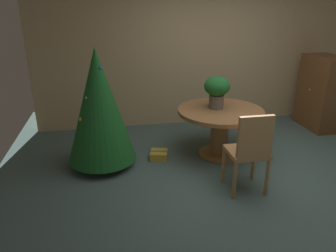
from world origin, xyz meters
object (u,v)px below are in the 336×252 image
round_dining_table (220,122)px  flower_vase (217,89)px  gift_box_gold (159,155)px  wooden_chair_near (250,149)px  wooden_cabinet (322,93)px  holiday_tree (99,106)px

round_dining_table → flower_vase: size_ratio=2.65×
round_dining_table → gift_box_gold: bearing=175.8°
gift_box_gold → wooden_chair_near: bearing=-50.5°
wooden_cabinet → holiday_tree: bearing=-168.5°
wooden_chair_near → holiday_tree: holiday_tree is taller
holiday_tree → wooden_cabinet: holiday_tree is taller
flower_vase → holiday_tree: bearing=-177.7°
round_dining_table → wooden_chair_near: size_ratio=1.22×
gift_box_gold → wooden_cabinet: size_ratio=0.23×
round_dining_table → gift_box_gold: size_ratio=4.12×
flower_vase → holiday_tree: 1.61m
flower_vase → wooden_cabinet: size_ratio=0.36×
wooden_chair_near → wooden_cabinet: bearing=39.8°
gift_box_gold → flower_vase: bearing=0.3°
wooden_chair_near → wooden_cabinet: (2.12, 1.76, 0.07)m
wooden_chair_near → holiday_tree: size_ratio=0.62×
holiday_tree → wooden_cabinet: 3.86m
round_dining_table → flower_vase: (-0.05, 0.07, 0.47)m
holiday_tree → gift_box_gold: (0.78, 0.06, -0.80)m
round_dining_table → holiday_tree: (-1.65, 0.00, 0.34)m
round_dining_table → wooden_chair_near: (-0.00, -0.99, 0.05)m
wooden_chair_near → wooden_cabinet: 2.76m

